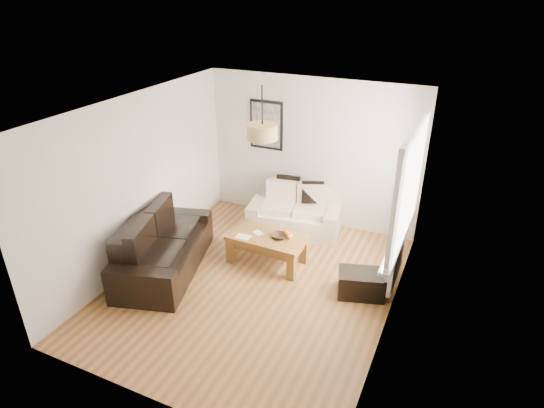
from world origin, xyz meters
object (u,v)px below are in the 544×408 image
at_px(loveseat_cream, 295,210).
at_px(sofa_leather, 164,245).
at_px(ottoman, 361,284).
at_px(coffee_table, 268,249).

xyz_separation_m(loveseat_cream, sofa_leather, (-1.34, -1.97, 0.04)).
distance_m(loveseat_cream, sofa_leather, 2.38).
height_order(sofa_leather, ottoman, sofa_leather).
bearing_deg(loveseat_cream, ottoman, -50.87).
distance_m(sofa_leather, ottoman, 2.96).
bearing_deg(sofa_leather, ottoman, -94.15).
bearing_deg(sofa_leather, loveseat_cream, -50.43).
xyz_separation_m(sofa_leather, coffee_table, (1.34, 0.81, -0.19)).
xyz_separation_m(sofa_leather, ottoman, (2.88, 0.62, -0.25)).
bearing_deg(ottoman, loveseat_cream, 138.80).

